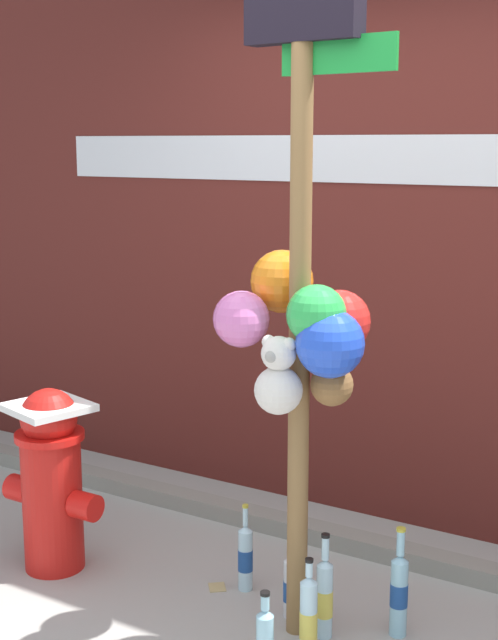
# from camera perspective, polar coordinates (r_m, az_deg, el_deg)

# --- Properties ---
(building_wall) EXTENTS (10.00, 0.21, 3.70)m
(building_wall) POSITION_cam_1_polar(r_m,az_deg,el_deg) (4.25, 12.18, 11.30)
(building_wall) COLOR #561E19
(building_wall) RESTS_ON ground_plane
(curb_strip) EXTENTS (8.00, 0.12, 0.08)m
(curb_strip) POSITION_cam_1_polar(r_m,az_deg,el_deg) (4.18, 8.77, -14.23)
(curb_strip) COLOR gray
(curb_strip) RESTS_ON ground_plane
(memorial_post) EXTENTS (0.64, 0.43, 2.51)m
(memorial_post) POSITION_cam_1_polar(r_m,az_deg,el_deg) (3.15, 3.45, 2.54)
(memorial_post) COLOR olive
(memorial_post) RESTS_ON ground_plane
(fire_hydrant) EXTENTS (0.49, 0.38, 0.80)m
(fire_hydrant) POSITION_cam_1_polar(r_m,az_deg,el_deg) (4.01, -12.39, -9.61)
(fire_hydrant) COLOR red
(fire_hydrant) RESTS_ON ground_plane
(bottle_0) EXTENTS (0.07, 0.07, 0.38)m
(bottle_0) POSITION_cam_1_polar(r_m,az_deg,el_deg) (3.41, 3.78, -18.23)
(bottle_0) COLOR #B2DBEA
(bottle_0) RESTS_ON ground_plane
(bottle_1) EXTENTS (0.06, 0.06, 0.28)m
(bottle_1) POSITION_cam_1_polar(r_m,az_deg,el_deg) (3.37, 1.02, -19.26)
(bottle_1) COLOR #93CCE0
(bottle_1) RESTS_ON ground_plane
(bottle_2) EXTENTS (0.07, 0.07, 0.36)m
(bottle_2) POSITION_cam_1_polar(r_m,az_deg,el_deg) (3.65, 2.71, -16.38)
(bottle_2) COLOR silver
(bottle_2) RESTS_ON ground_plane
(bottle_3) EXTENTS (0.06, 0.06, 0.41)m
(bottle_3) POSITION_cam_1_polar(r_m,az_deg,el_deg) (3.52, 4.80, -17.04)
(bottle_3) COLOR #B2DBEA
(bottle_3) RESTS_ON ground_plane
(bottle_4) EXTENTS (0.06, 0.06, 0.37)m
(bottle_4) POSITION_cam_1_polar(r_m,az_deg,el_deg) (3.84, -0.23, -14.75)
(bottle_4) COLOR #B2DBEA
(bottle_4) RESTS_ON ground_plane
(bottle_5) EXTENTS (0.07, 0.07, 0.43)m
(bottle_5) POSITION_cam_1_polar(r_m,az_deg,el_deg) (3.56, 9.47, -16.62)
(bottle_5) COLOR #93CCE0
(bottle_5) RESTS_ON ground_plane
(litter_2) EXTENTS (0.10, 0.11, 0.01)m
(litter_2) POSITION_cam_1_polar(r_m,az_deg,el_deg) (3.92, -2.03, -16.52)
(litter_2) COLOR tan
(litter_2) RESTS_ON ground_plane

